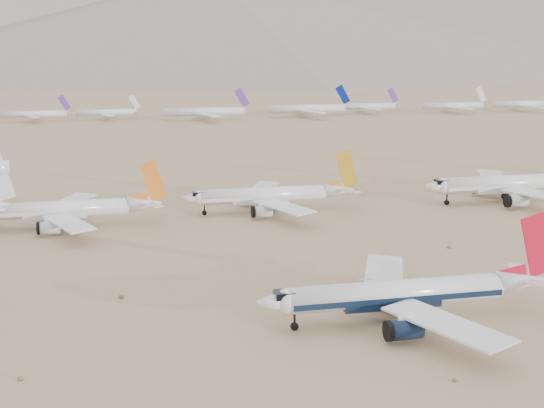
# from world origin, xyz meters

# --- Properties ---
(ground) EXTENTS (7000.00, 7000.00, 0.00)m
(ground) POSITION_xyz_m (0.00, 0.00, 0.00)
(ground) COLOR #86694D
(ground) RESTS_ON ground
(main_airliner) EXTENTS (46.46, 45.38, 16.40)m
(main_airliner) POSITION_xyz_m (13.21, -6.24, 4.51)
(main_airliner) COLOR silver
(main_airliner) RESTS_ON ground
(row2_navy_widebody) EXTENTS (49.49, 48.39, 17.61)m
(row2_navy_widebody) POSITION_xyz_m (75.65, 69.98, 4.92)
(row2_navy_widebody) COLOR silver
(row2_navy_widebody) RESTS_ON ground
(row2_gold_tail) EXTENTS (43.16, 42.21, 15.37)m
(row2_gold_tail) POSITION_xyz_m (8.86, 72.51, 4.30)
(row2_gold_tail) COLOR silver
(row2_gold_tail) RESTS_ON ground
(row2_orange_tail) EXTENTS (42.74, 41.81, 15.25)m
(row2_orange_tail) POSITION_xyz_m (-40.89, 67.24, 4.28)
(row2_orange_tail) COLOR silver
(row2_orange_tail) RESTS_ON ground
(distant_storage_row) EXTENTS (620.14, 55.05, 16.22)m
(distant_storage_row) POSITION_xyz_m (25.24, 301.53, 4.49)
(distant_storage_row) COLOR silver
(distant_storage_row) RESTS_ON ground
(foothills) EXTENTS (4637.50, 1395.00, 155.00)m
(foothills) POSITION_xyz_m (526.68, 1100.00, 67.15)
(foothills) COLOR slate
(foothills) RESTS_ON ground
(desert_scrub) EXTENTS (219.83, 121.67, 0.63)m
(desert_scrub) POSITION_xyz_m (-26.91, -24.06, 0.28)
(desert_scrub) COLOR brown
(desert_scrub) RESTS_ON ground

